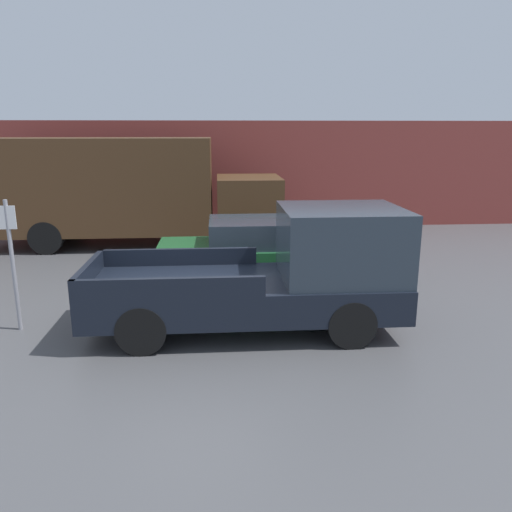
% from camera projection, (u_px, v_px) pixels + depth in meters
% --- Properties ---
extents(ground_plane, '(60.00, 60.00, 0.00)m').
position_uv_depth(ground_plane, '(191.00, 322.00, 9.24)').
color(ground_plane, '#4C4C4F').
extents(building_wall, '(28.00, 0.15, 3.77)m').
position_uv_depth(building_wall, '(203.00, 175.00, 17.69)').
color(building_wall, brown).
rests_on(building_wall, ground).
extents(pickup_truck, '(5.43, 2.06, 2.17)m').
position_uv_depth(pickup_truck, '(281.00, 274.00, 8.75)').
color(pickup_truck, black).
rests_on(pickup_truck, ground).
extents(car, '(4.64, 1.89, 1.48)m').
position_uv_depth(car, '(261.00, 250.00, 11.49)').
color(car, '#1E592D').
rests_on(car, ground).
extents(delivery_truck, '(8.82, 2.48, 3.23)m').
position_uv_depth(delivery_truck, '(121.00, 188.00, 15.09)').
color(delivery_truck, '#472D19').
rests_on(delivery_truck, ground).
extents(parking_sign, '(0.30, 0.07, 2.33)m').
position_uv_depth(parking_sign, '(12.00, 258.00, 8.58)').
color(parking_sign, gray).
rests_on(parking_sign, ground).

